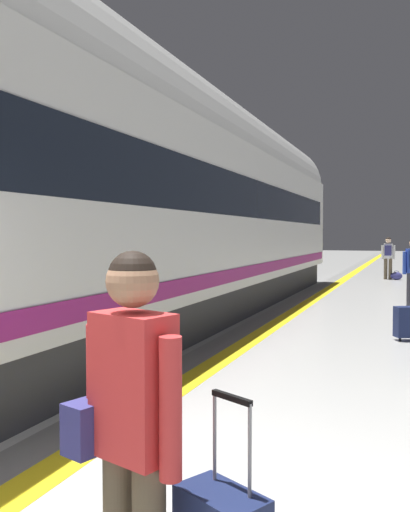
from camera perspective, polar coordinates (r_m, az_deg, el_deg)
safety_line_strip at (r=12.08m, az=8.82°, el=-6.09°), size 0.36×80.00×0.01m
tactile_edge_band at (r=12.15m, az=7.38°, el=-6.04°), size 0.58×80.00×0.01m
high_speed_train at (r=9.01m, az=-9.65°, el=6.98°), size 2.94×26.96×4.97m
traveller_foreground at (r=2.37m, az=-7.82°, el=-16.84°), size 0.56×0.34×1.69m
suitcase_near at (r=9.66m, az=20.31°, el=-6.48°), size 0.44×0.37×0.56m
passenger_far at (r=22.48m, az=18.58°, el=0.17°), size 0.52×0.32×1.65m
duffel_bag_far at (r=22.39m, az=19.36°, el=-1.97°), size 0.44×0.26×0.36m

